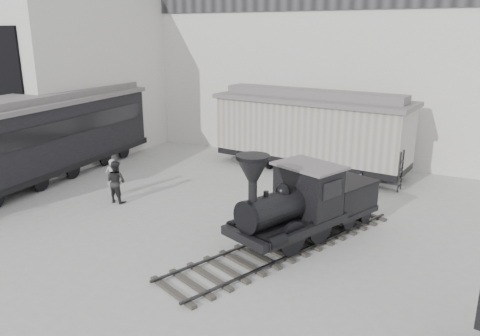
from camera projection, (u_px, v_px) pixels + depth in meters
The scene contains 8 objects.
ground at pixel (200, 268), 14.21m from camera, with size 90.00×90.00×0.00m, color #9E9E9B.
north_wall at pixel (343, 58), 25.47m from camera, with size 34.00×2.51×11.00m.
west_pavilion at pixel (79, 74), 27.80m from camera, with size 7.00×12.11×9.00m.
locomotive at pixel (301, 207), 15.78m from camera, with size 5.42×9.52×3.33m.
boxcar at pixel (311, 128), 23.91m from camera, with size 10.41×4.26×4.15m.
passenger_coach at pixel (43, 136), 22.37m from camera, with size 4.21×14.54×3.84m.
visitor_a at pixel (113, 177), 20.32m from camera, with size 0.61×0.40×1.67m, color #AEAFA5.
visitor_b at pixel (116, 182), 19.55m from camera, with size 0.87×0.68×1.80m, color #262626.
Camera 1 is at (6.89, -10.84, 6.91)m, focal length 35.00 mm.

